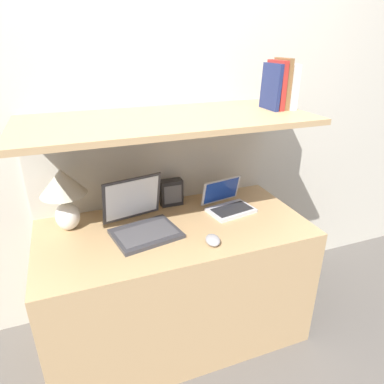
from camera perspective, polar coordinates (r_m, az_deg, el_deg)
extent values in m
plane|color=#56514C|center=(2.08, 0.96, -28.48)|extent=(12.00, 12.00, 0.00)
cube|color=beige|center=(2.03, -6.78, 11.15)|extent=(6.00, 0.05, 2.40)
cube|color=tan|center=(2.04, -2.64, -14.83)|extent=(1.43, 0.69, 0.74)
cube|color=beige|center=(2.19, -5.78, -3.52)|extent=(1.43, 0.04, 1.28)
cube|color=tan|center=(1.70, -4.05, 11.88)|extent=(1.43, 0.62, 0.03)
ellipsoid|color=white|center=(1.90, -20.00, -3.81)|extent=(0.12, 0.12, 0.15)
cylinder|color=tan|center=(1.85, -20.44, -1.07)|extent=(0.02, 0.02, 0.05)
cone|color=#B2AD99|center=(1.82, -20.87, 1.60)|extent=(0.23, 0.23, 0.13)
cube|color=#333338|center=(1.77, -7.68, -6.90)|extent=(0.36, 0.31, 0.02)
cube|color=#47474C|center=(1.76, -7.56, -6.73)|extent=(0.31, 0.23, 0.00)
cube|color=#333338|center=(1.84, -9.96, -1.06)|extent=(0.33, 0.12, 0.25)
cube|color=white|center=(1.83, -9.90, -1.08)|extent=(0.29, 0.11, 0.22)
cube|color=silver|center=(1.99, 6.52, -3.05)|extent=(0.28, 0.21, 0.02)
cube|color=#232326|center=(1.98, 6.65, -2.83)|extent=(0.24, 0.16, 0.00)
cube|color=silver|center=(2.03, 4.85, 0.27)|extent=(0.26, 0.09, 0.15)
cube|color=navy|center=(2.03, 4.93, 0.25)|extent=(0.23, 0.07, 0.13)
ellipsoid|color=#99999E|center=(1.69, 3.49, -8.00)|extent=(0.08, 0.11, 0.04)
cube|color=black|center=(2.04, -3.48, -0.06)|extent=(0.13, 0.07, 0.16)
cube|color=#59595B|center=(2.01, -3.19, -0.43)|extent=(0.11, 0.00, 0.11)
cube|color=silver|center=(1.97, 15.56, 16.61)|extent=(0.03, 0.16, 0.23)
cube|color=brown|center=(1.95, 14.73, 17.04)|extent=(0.03, 0.14, 0.26)
cube|color=#A82823|center=(1.93, 13.81, 16.91)|extent=(0.03, 0.16, 0.25)
cube|color=navy|center=(1.91, 13.02, 16.71)|extent=(0.03, 0.16, 0.23)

